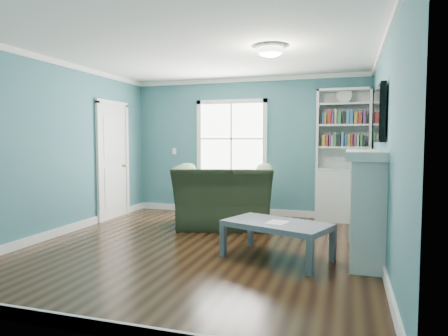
% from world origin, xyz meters
% --- Properties ---
extents(floor, '(5.00, 5.00, 0.00)m').
position_xyz_m(floor, '(0.00, 0.00, 0.00)').
color(floor, black).
rests_on(floor, ground).
extents(room_walls, '(5.00, 5.00, 5.00)m').
position_xyz_m(room_walls, '(0.00, 0.00, 1.58)').
color(room_walls, '#396879').
rests_on(room_walls, ground).
extents(trim, '(4.50, 5.00, 2.60)m').
position_xyz_m(trim, '(0.00, 0.00, 1.24)').
color(trim, white).
rests_on(trim, ground).
extents(window, '(1.40, 0.06, 1.50)m').
position_xyz_m(window, '(-0.30, 2.49, 1.45)').
color(window, white).
rests_on(window, room_walls).
extents(bookshelf, '(0.90, 0.35, 2.31)m').
position_xyz_m(bookshelf, '(1.77, 2.30, 0.92)').
color(bookshelf, silver).
rests_on(bookshelf, ground).
extents(fireplace, '(0.44, 1.58, 1.30)m').
position_xyz_m(fireplace, '(2.08, 0.20, 0.64)').
color(fireplace, black).
rests_on(fireplace, ground).
extents(tv, '(0.06, 1.10, 0.65)m').
position_xyz_m(tv, '(2.20, 0.20, 1.72)').
color(tv, black).
rests_on(tv, fireplace).
extents(door, '(0.12, 0.98, 2.17)m').
position_xyz_m(door, '(-2.22, 1.40, 1.07)').
color(door, silver).
rests_on(door, ground).
extents(ceiling_fixture, '(0.38, 0.38, 0.15)m').
position_xyz_m(ceiling_fixture, '(0.90, 0.10, 2.55)').
color(ceiling_fixture, white).
rests_on(ceiling_fixture, room_walls).
extents(light_switch, '(0.08, 0.01, 0.12)m').
position_xyz_m(light_switch, '(-1.50, 2.48, 1.20)').
color(light_switch, white).
rests_on(light_switch, room_walls).
extents(recliner, '(1.75, 1.35, 1.35)m').
position_xyz_m(recliner, '(-0.09, 1.33, 0.68)').
color(recliner, '#212E1C').
rests_on(recliner, ground).
extents(coffee_table, '(1.38, 1.06, 0.45)m').
position_xyz_m(coffee_table, '(1.06, -0.22, 0.39)').
color(coffee_table, '#515B62').
rests_on(coffee_table, ground).
extents(paper_sheet, '(0.27, 0.32, 0.00)m').
position_xyz_m(paper_sheet, '(1.07, -0.25, 0.45)').
color(paper_sheet, white).
rests_on(paper_sheet, coffee_table).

